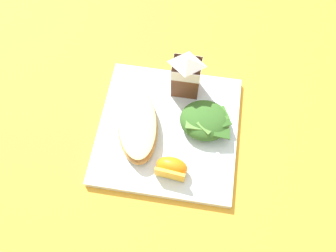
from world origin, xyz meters
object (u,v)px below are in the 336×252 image
(cheesy_pizza_bread, at_px, (137,124))
(milk_carton, at_px, (186,73))
(green_salad_pile, at_px, (205,120))
(orange_wedge_front, at_px, (172,167))
(white_plate, at_px, (168,130))

(cheesy_pizza_bread, distance_m, milk_carton, 0.14)
(green_salad_pile, height_order, milk_carton, milk_carton)
(cheesy_pizza_bread, xyz_separation_m, orange_wedge_front, (0.08, -0.08, 0.00))
(milk_carton, xyz_separation_m, orange_wedge_front, (-0.00, -0.19, -0.04))
(white_plate, xyz_separation_m, orange_wedge_front, (0.02, -0.09, 0.03))
(green_salad_pile, bearing_deg, milk_carton, 122.53)
(milk_carton, height_order, orange_wedge_front, milk_carton)
(white_plate, bearing_deg, milk_carton, 77.46)
(white_plate, bearing_deg, cheesy_pizza_bread, -171.45)
(orange_wedge_front, bearing_deg, milk_carton, 89.73)
(white_plate, relative_size, cheesy_pizza_bread, 1.52)
(white_plate, distance_m, green_salad_pile, 0.08)
(milk_carton, distance_m, orange_wedge_front, 0.19)
(cheesy_pizza_bread, relative_size, green_salad_pile, 1.78)
(white_plate, relative_size, milk_carton, 2.55)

